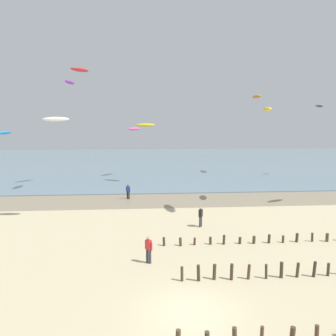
{
  "coord_description": "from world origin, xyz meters",
  "views": [
    {
      "loc": [
        -2.03,
        -13.76,
        8.56
      ],
      "look_at": [
        -0.12,
        11.48,
        5.12
      ],
      "focal_mm": 34.93,
      "sensor_mm": 36.0,
      "label": 1
    }
  ],
  "objects_px": {
    "kite_aloft_4": "(268,109)",
    "kite_aloft_9": "(80,70)",
    "kite_aloft_3": "(70,82)",
    "kite_aloft_10": "(134,129)",
    "person_by_waterline": "(128,191)",
    "kite_aloft_1": "(5,133)",
    "kite_aloft_2": "(319,106)",
    "kite_aloft_7": "(257,97)",
    "kite_aloft_8": "(145,125)",
    "person_nearest_camera": "(149,249)",
    "person_mid_beach": "(201,216)",
    "kite_aloft_5": "(56,119)"
  },
  "relations": [
    {
      "from": "kite_aloft_3",
      "to": "person_by_waterline",
      "type": "bearing_deg",
      "value": -115.26
    },
    {
      "from": "kite_aloft_7",
      "to": "kite_aloft_8",
      "type": "xyz_separation_m",
      "value": [
        -18.27,
        -6.61,
        -4.6
      ]
    },
    {
      "from": "kite_aloft_3",
      "to": "kite_aloft_9",
      "type": "relative_size",
      "value": 0.89
    },
    {
      "from": "kite_aloft_8",
      "to": "kite_aloft_2",
      "type": "bearing_deg",
      "value": 38.62
    },
    {
      "from": "kite_aloft_1",
      "to": "kite_aloft_8",
      "type": "xyz_separation_m",
      "value": [
        14.5,
        11.69,
        0.71
      ]
    },
    {
      "from": "kite_aloft_4",
      "to": "kite_aloft_9",
      "type": "bearing_deg",
      "value": 71.65
    },
    {
      "from": "kite_aloft_7",
      "to": "kite_aloft_10",
      "type": "distance_m",
      "value": 20.68
    },
    {
      "from": "person_nearest_camera",
      "to": "kite_aloft_7",
      "type": "distance_m",
      "value": 40.37
    },
    {
      "from": "kite_aloft_8",
      "to": "kite_aloft_1",
      "type": "bearing_deg",
      "value": -110.02
    },
    {
      "from": "person_mid_beach",
      "to": "kite_aloft_5",
      "type": "height_order",
      "value": "kite_aloft_5"
    },
    {
      "from": "kite_aloft_5",
      "to": "kite_aloft_8",
      "type": "relative_size",
      "value": 0.75
    },
    {
      "from": "kite_aloft_3",
      "to": "kite_aloft_10",
      "type": "xyz_separation_m",
      "value": [
        7.26,
        11.66,
        -5.7
      ]
    },
    {
      "from": "person_by_waterline",
      "to": "kite_aloft_2",
      "type": "xyz_separation_m",
      "value": [
        29.45,
        13.33,
        10.41
      ]
    },
    {
      "from": "kite_aloft_10",
      "to": "kite_aloft_5",
      "type": "bearing_deg",
      "value": -160.62
    },
    {
      "from": "kite_aloft_10",
      "to": "kite_aloft_9",
      "type": "bearing_deg",
      "value": 171.29
    },
    {
      "from": "kite_aloft_1",
      "to": "kite_aloft_7",
      "type": "bearing_deg",
      "value": -54.73
    },
    {
      "from": "person_by_waterline",
      "to": "kite_aloft_8",
      "type": "height_order",
      "value": "kite_aloft_8"
    },
    {
      "from": "person_by_waterline",
      "to": "kite_aloft_10",
      "type": "height_order",
      "value": "kite_aloft_10"
    },
    {
      "from": "person_by_waterline",
      "to": "kite_aloft_9",
      "type": "relative_size",
      "value": 0.58
    },
    {
      "from": "kite_aloft_2",
      "to": "kite_aloft_4",
      "type": "relative_size",
      "value": 0.75
    },
    {
      "from": "person_nearest_camera",
      "to": "kite_aloft_9",
      "type": "relative_size",
      "value": 0.58
    },
    {
      "from": "kite_aloft_8",
      "to": "kite_aloft_9",
      "type": "distance_m",
      "value": 11.31
    },
    {
      "from": "person_by_waterline",
      "to": "kite_aloft_1",
      "type": "relative_size",
      "value": 0.74
    },
    {
      "from": "person_by_waterline",
      "to": "kite_aloft_7",
      "type": "bearing_deg",
      "value": 38.73
    },
    {
      "from": "kite_aloft_3",
      "to": "kite_aloft_7",
      "type": "height_order",
      "value": "kite_aloft_3"
    },
    {
      "from": "person_nearest_camera",
      "to": "kite_aloft_7",
      "type": "relative_size",
      "value": 0.52
    },
    {
      "from": "person_mid_beach",
      "to": "kite_aloft_8",
      "type": "xyz_separation_m",
      "value": [
        -4.42,
        20.44,
        7.45
      ]
    },
    {
      "from": "person_mid_beach",
      "to": "kite_aloft_8",
      "type": "distance_m",
      "value": 22.2
    },
    {
      "from": "kite_aloft_4",
      "to": "kite_aloft_7",
      "type": "xyz_separation_m",
      "value": [
        5.47,
        19.21,
        2.89
      ]
    },
    {
      "from": "kite_aloft_10",
      "to": "kite_aloft_1",
      "type": "bearing_deg",
      "value": 177.52
    },
    {
      "from": "kite_aloft_1",
      "to": "kite_aloft_5",
      "type": "distance_m",
      "value": 9.2
    },
    {
      "from": "person_by_waterline",
      "to": "kite_aloft_5",
      "type": "bearing_deg",
      "value": -124.98
    },
    {
      "from": "kite_aloft_5",
      "to": "kite_aloft_9",
      "type": "height_order",
      "value": "kite_aloft_9"
    },
    {
      "from": "kite_aloft_1",
      "to": "kite_aloft_4",
      "type": "height_order",
      "value": "kite_aloft_4"
    },
    {
      "from": "person_mid_beach",
      "to": "kite_aloft_1",
      "type": "relative_size",
      "value": 0.74
    },
    {
      "from": "kite_aloft_4",
      "to": "kite_aloft_1",
      "type": "bearing_deg",
      "value": 96.88
    },
    {
      "from": "kite_aloft_9",
      "to": "kite_aloft_8",
      "type": "bearing_deg",
      "value": -39.78
    },
    {
      "from": "person_by_waterline",
      "to": "kite_aloft_2",
      "type": "distance_m",
      "value": 33.96
    },
    {
      "from": "person_nearest_camera",
      "to": "kite_aloft_8",
      "type": "xyz_separation_m",
      "value": [
        0.03,
        27.29,
        7.45
      ]
    },
    {
      "from": "kite_aloft_4",
      "to": "kite_aloft_10",
      "type": "relative_size",
      "value": 0.83
    },
    {
      "from": "kite_aloft_5",
      "to": "kite_aloft_10",
      "type": "relative_size",
      "value": 0.77
    },
    {
      "from": "person_by_waterline",
      "to": "kite_aloft_7",
      "type": "distance_m",
      "value": 28.75
    },
    {
      "from": "kite_aloft_4",
      "to": "kite_aloft_9",
      "type": "height_order",
      "value": "kite_aloft_9"
    },
    {
      "from": "kite_aloft_2",
      "to": "kite_aloft_8",
      "type": "height_order",
      "value": "kite_aloft_2"
    },
    {
      "from": "kite_aloft_7",
      "to": "kite_aloft_10",
      "type": "height_order",
      "value": "kite_aloft_7"
    },
    {
      "from": "kite_aloft_2",
      "to": "kite_aloft_10",
      "type": "height_order",
      "value": "kite_aloft_2"
    },
    {
      "from": "kite_aloft_5",
      "to": "kite_aloft_8",
      "type": "distance_m",
      "value": 19.41
    },
    {
      "from": "kite_aloft_1",
      "to": "kite_aloft_5",
      "type": "height_order",
      "value": "kite_aloft_5"
    },
    {
      "from": "kite_aloft_5",
      "to": "kite_aloft_9",
      "type": "xyz_separation_m",
      "value": [
        -0.79,
        16.12,
        6.64
      ]
    },
    {
      "from": "kite_aloft_1",
      "to": "kite_aloft_2",
      "type": "distance_m",
      "value": 44.72
    }
  ]
}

